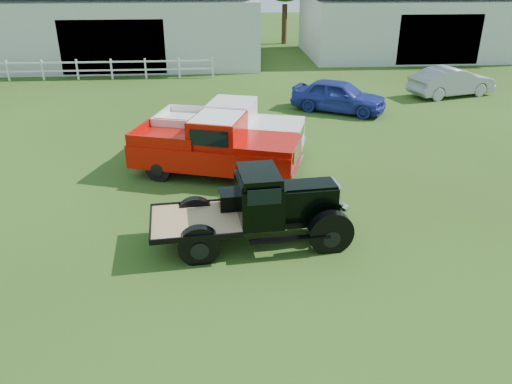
{
  "coord_description": "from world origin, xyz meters",
  "views": [
    {
      "loc": [
        -0.69,
        -10.52,
        6.56
      ],
      "look_at": [
        0.2,
        1.2,
        1.05
      ],
      "focal_mm": 35.0,
      "sensor_mm": 36.0,
      "label": 1
    }
  ],
  "objects_px": {
    "white_pickup": "(229,129)",
    "misc_car_blue": "(339,96)",
    "vintage_flatbed": "(255,207)",
    "red_pickup": "(215,146)",
    "misc_car_grey": "(452,82)"
  },
  "relations": [
    {
      "from": "misc_car_blue",
      "to": "red_pickup",
      "type": "bearing_deg",
      "value": 171.36
    },
    {
      "from": "vintage_flatbed",
      "to": "misc_car_grey",
      "type": "bearing_deg",
      "value": 45.9
    },
    {
      "from": "white_pickup",
      "to": "vintage_flatbed",
      "type": "bearing_deg",
      "value": -69.95
    },
    {
      "from": "vintage_flatbed",
      "to": "white_pickup",
      "type": "bearing_deg",
      "value": 89.02
    },
    {
      "from": "red_pickup",
      "to": "misc_car_grey",
      "type": "distance_m",
      "value": 15.69
    },
    {
      "from": "white_pickup",
      "to": "misc_car_blue",
      "type": "distance_m",
      "value": 7.59
    },
    {
      "from": "white_pickup",
      "to": "misc_car_grey",
      "type": "distance_m",
      "value": 14.24
    },
    {
      "from": "misc_car_blue",
      "to": "vintage_flatbed",
      "type": "bearing_deg",
      "value": -172.4
    },
    {
      "from": "vintage_flatbed",
      "to": "red_pickup",
      "type": "relative_size",
      "value": 0.87
    },
    {
      "from": "vintage_flatbed",
      "to": "red_pickup",
      "type": "xyz_separation_m",
      "value": [
        -0.98,
        4.42,
        0.06
      ]
    },
    {
      "from": "red_pickup",
      "to": "white_pickup",
      "type": "relative_size",
      "value": 1.03
    },
    {
      "from": "vintage_flatbed",
      "to": "red_pickup",
      "type": "height_order",
      "value": "red_pickup"
    },
    {
      "from": "red_pickup",
      "to": "white_pickup",
      "type": "xyz_separation_m",
      "value": [
        0.51,
        1.77,
        -0.02
      ]
    },
    {
      "from": "misc_car_blue",
      "to": "misc_car_grey",
      "type": "height_order",
      "value": "misc_car_blue"
    },
    {
      "from": "red_pickup",
      "to": "misc_car_grey",
      "type": "relative_size",
      "value": 1.24
    }
  ]
}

